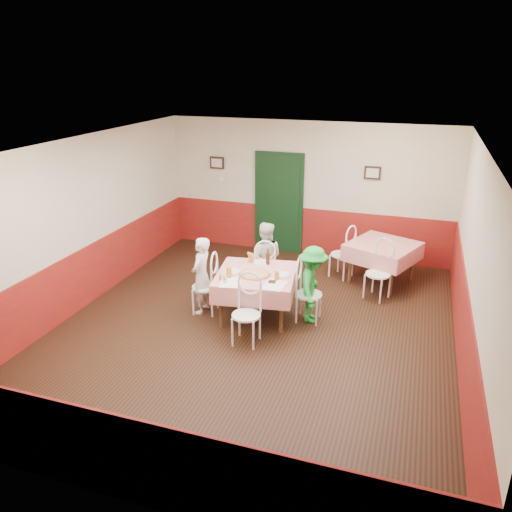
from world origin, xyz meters
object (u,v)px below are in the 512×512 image
(second_table, at_px, (382,263))
(chair_second_b, at_px, (378,274))
(glass_c, at_px, (251,258))
(wallet, at_px, (272,282))
(chair_far, at_px, (264,270))
(glass_b, at_px, (277,276))
(chair_second_a, at_px, (342,255))
(chair_near, at_px, (246,315))
(chair_right, at_px, (309,295))
(diner_left, at_px, (201,276))
(main_table, at_px, (256,295))
(beer_bottle, at_px, (268,257))
(glass_a, at_px, (229,273))
(pizza, at_px, (255,274))
(chair_left, at_px, (205,287))
(diner_right, at_px, (312,285))
(diner_far, at_px, (265,258))

(second_table, height_order, chair_second_b, chair_second_b)
(glass_c, xyz_separation_m, wallet, (0.57, -0.66, -0.07))
(chair_far, relative_size, glass_b, 6.84)
(chair_far, xyz_separation_m, chair_second_a, (1.18, 1.20, 0.00))
(chair_far, xyz_separation_m, chair_near, (0.25, -1.68, 0.00))
(chair_right, distance_m, diner_left, 1.76)
(chair_near, xyz_separation_m, chair_second_b, (1.67, 2.13, 0.00))
(chair_far, bearing_deg, main_table, 76.90)
(chair_second_a, height_order, glass_c, glass_c)
(second_table, distance_m, wallet, 2.76)
(wallet, height_order, diner_left, diner_left)
(glass_c, relative_size, beer_bottle, 0.65)
(chair_right, distance_m, glass_b, 0.65)
(glass_b, bearing_deg, chair_near, -110.68)
(chair_right, xyz_separation_m, glass_b, (-0.45, -0.28, 0.38))
(main_table, bearing_deg, diner_left, -171.41)
(glass_a, bearing_deg, chair_near, -49.32)
(chair_far, distance_m, glass_c, 0.60)
(chair_right, bearing_deg, glass_b, 119.49)
(chair_second_a, distance_m, glass_c, 2.11)
(chair_right, distance_m, pizza, 0.92)
(second_table, xyz_separation_m, chair_left, (-2.64, -2.17, 0.08))
(main_table, height_order, beer_bottle, beer_bottle)
(beer_bottle, relative_size, diner_right, 0.19)
(chair_right, relative_size, glass_c, 5.76)
(chair_near, distance_m, glass_a, 0.82)
(chair_second_a, height_order, chair_second_b, same)
(chair_left, relative_size, pizza, 1.92)
(main_table, height_order, chair_second_a, chair_second_a)
(chair_second_a, height_order, beer_bottle, beer_bottle)
(chair_second_b, xyz_separation_m, glass_b, (-1.41, -1.44, 0.38))
(pizza, xyz_separation_m, glass_c, (-0.23, 0.47, 0.06))
(chair_left, height_order, wallet, chair_left)
(chair_left, xyz_separation_m, wallet, (1.19, -0.14, 0.32))
(chair_near, height_order, glass_c, glass_c)
(wallet, bearing_deg, glass_c, 121.91)
(second_table, bearing_deg, chair_near, -120.13)
(glass_a, xyz_separation_m, beer_bottle, (0.42, 0.70, 0.04))
(chair_second_a, bearing_deg, beer_bottle, -8.56)
(chair_second_b, bearing_deg, chair_far, -144.30)
(chair_left, xyz_separation_m, glass_c, (0.62, 0.53, 0.39))
(chair_left, xyz_separation_m, glass_b, (1.23, -0.02, 0.38))
(chair_far, height_order, chair_second_a, same)
(chair_far, xyz_separation_m, glass_a, (-0.22, -1.13, 0.39))
(chair_right, height_order, glass_a, glass_a)
(glass_a, distance_m, diner_left, 0.59)
(glass_a, xyz_separation_m, diner_left, (-0.54, 0.15, -0.19))
(chair_second_a, height_order, wallet, chair_second_a)
(main_table, height_order, diner_far, diner_far)
(chair_near, height_order, diner_right, diner_right)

